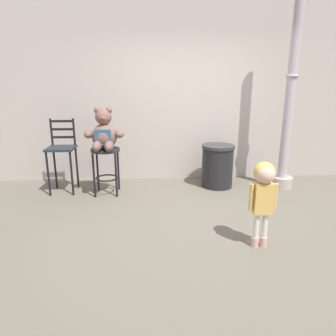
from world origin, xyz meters
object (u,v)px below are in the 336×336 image
(teddy_bear, at_px, (104,134))
(lamppost, at_px, (288,112))
(trash_bin, at_px, (217,166))
(child_walking, at_px, (264,187))
(bar_stool_with_teddy, at_px, (106,161))
(bar_chair_empty, at_px, (62,151))

(teddy_bear, bearing_deg, lamppost, 3.05)
(trash_bin, bearing_deg, lamppost, -6.18)
(child_walking, distance_m, trash_bin, 1.97)
(bar_stool_with_teddy, xyz_separation_m, trash_bin, (1.78, 0.24, -0.17))
(bar_stool_with_teddy, distance_m, trash_bin, 1.81)
(lamppost, distance_m, bar_chair_empty, 3.58)
(bar_stool_with_teddy, bearing_deg, child_walking, -43.38)
(child_walking, height_order, lamppost, lamppost)
(child_walking, relative_size, bar_chair_empty, 0.80)
(child_walking, distance_m, lamppost, 2.18)
(trash_bin, bearing_deg, child_walking, -89.14)
(child_walking, relative_size, lamppost, 0.30)
(teddy_bear, xyz_separation_m, trash_bin, (1.78, 0.27, -0.59))
(child_walking, bearing_deg, lamppost, -119.07)
(bar_chair_empty, bearing_deg, bar_stool_with_teddy, -11.89)
(lamppost, bearing_deg, trash_bin, 173.82)
(bar_stool_with_teddy, distance_m, bar_chair_empty, 0.72)
(bar_stool_with_teddy, xyz_separation_m, bar_chair_empty, (-0.69, 0.15, 0.13))
(bar_stool_with_teddy, relative_size, bar_chair_empty, 0.63)
(child_walking, distance_m, bar_chair_empty, 3.12)
(bar_stool_with_teddy, relative_size, lamppost, 0.23)
(bar_stool_with_teddy, xyz_separation_m, child_walking, (1.81, -1.71, 0.14))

